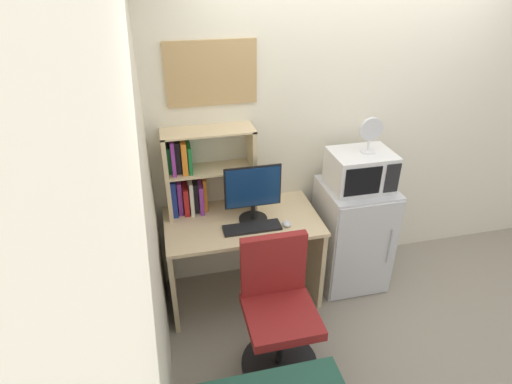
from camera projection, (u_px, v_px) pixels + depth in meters
wall_back at (391, 124)px, 3.53m from camera, size 6.40×0.04×2.60m
wall_left at (146, 294)px, 1.76m from camera, size 0.04×4.40×2.60m
desk at (243, 245)px, 3.34m from camera, size 1.18×0.66×0.76m
hutch_bookshelf at (196, 174)px, 3.19m from camera, size 0.68×0.25×0.67m
monitor at (253, 192)px, 3.11m from camera, size 0.43×0.22×0.45m
keyboard at (252, 228)px, 3.11m from camera, size 0.43×0.14×0.02m
computer_mouse at (287, 224)px, 3.15m from camera, size 0.07×0.08×0.03m
mini_fridge at (352, 235)px, 3.57m from camera, size 0.55×0.55×0.93m
microwave at (360, 170)px, 3.27m from camera, size 0.48×0.37×0.29m
desk_fan at (370, 133)px, 3.12m from camera, size 0.18×0.11×0.28m
desk_chair at (278, 315)px, 2.83m from camera, size 0.54×0.54×0.97m
wall_corkboard at (211, 73)px, 2.95m from camera, size 0.65×0.02×0.45m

